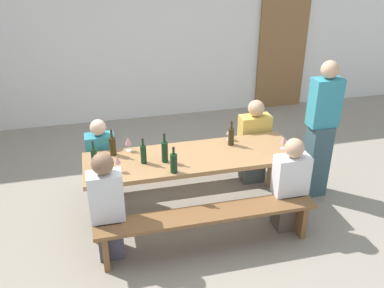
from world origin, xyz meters
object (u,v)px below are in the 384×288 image
Objects in this scene: wine_bottle_0 at (231,136)px; seated_guest_near_0 at (107,208)px; wine_glass_1 at (128,141)px; wine_glass_0 at (230,132)px; wooden_door at (282,51)px; bench_far at (180,158)px; seated_guest_far_0 at (102,163)px; wine_bottle_2 at (94,158)px; wine_bottle_5 at (174,163)px; tasting_table at (192,162)px; seated_guest_far_1 at (254,143)px; wine_bottle_3 at (165,151)px; wine_glass_2 at (117,160)px; seated_guest_near_1 at (290,186)px; bench_near at (208,220)px; wine_bottle_4 at (143,154)px; wine_glass_3 at (284,140)px; wine_bottle_1 at (113,146)px; standing_host at (320,132)px.

wine_bottle_0 is 0.26× the size of seated_guest_near_0.
wine_glass_1 is 0.92m from seated_guest_near_0.
wooden_door is at bearing 54.81° from wine_glass_0.
seated_guest_far_0 is at bearing -171.36° from bench_far.
wine_bottle_2 reaches higher than wine_bottle_5.
tasting_table is 15.85× the size of wine_glass_0.
wine_bottle_3 is at bearing -65.63° from seated_guest_far_1.
bench_far is 12.82× the size of wine_glass_1.
seated_guest_near_0 is (-0.72, -0.22, -0.29)m from wine_bottle_5.
wine_bottle_3 is at bearing 9.97° from wine_glass_2.
tasting_table is 1.09m from seated_guest_far_1.
wine_glass_0 is 0.13× the size of seated_guest_near_0.
wine_glass_2 is 0.17× the size of seated_guest_far_0.
seated_guest_near_1 is (0.96, -1.19, 0.16)m from bench_far.
wine_bottle_3 is 1.41m from seated_guest_near_1.
wine_bottle_4 is at bearing 130.10° from bench_near.
seated_guest_far_1 is at bearing 8.02° from wine_glass_1.
wine_bottle_2 is 2.13× the size of wine_glass_0.
wine_glass_3 is (0.55, -0.24, -0.00)m from wine_bottle_0.
wine_glass_3 is (1.91, -0.32, -0.01)m from wine_bottle_1.
seated_guest_near_1 reaches higher than seated_guest_far_0.
seated_guest_near_0 reaches higher than wine_bottle_5.
standing_host is (2.27, -0.25, -0.03)m from wine_glass_1.
wine_glass_2 is (-0.16, -0.43, 0.01)m from wine_glass_1.
wine_glass_1 is at bearing 136.05° from wine_bottle_3.
wine_bottle_3 is 1.14× the size of wine_bottle_4.
seated_guest_far_0 is (-0.16, 0.66, -0.37)m from wine_glass_2.
wine_bottle_1 is at bearing 133.09° from bench_near.
wine_bottle_1 reaches higher than bench_far.
wine_glass_3 is 0.14× the size of seated_guest_near_1.
seated_guest_near_0 reaches higher than bench_near.
tasting_table is at bearing 90.00° from bench_near.
wine_bottle_1 reaches higher than wine_glass_2.
wine_bottle_4 is (-1.05, -0.19, -0.00)m from wine_bottle_0.
seated_guest_near_0 is at bearing -110.95° from wine_glass_1.
bench_near is 12.46× the size of wine_glass_2.
wine_bottle_5 reaches higher than bench_near.
wine_glass_1 is at bearing 156.49° from tasting_table.
seated_guest_near_1 reaches higher than bench_near.
seated_guest_far_0 is (-1.50, 0.36, -0.35)m from wine_bottle_0.
wine_glass_0 is 0.98× the size of wine_glass_3.
wine_glass_0 is at bearing -61.88° from seated_guest_near_0.
wine_glass_0 is (1.08, 0.31, -0.00)m from wine_bottle_4.
wine_bottle_4 is 1.61m from wine_glass_3.
wine_bottle_2 is 0.51m from wine_bottle_4.
seated_guest_far_1 is at bearing 20.45° from wine_glass_2.
tasting_table is at bearing -90.00° from bench_far.
wine_glass_3 is at bearing -9.38° from wine_bottle_1.
wine_glass_3 is at bearing -12.04° from wine_glass_1.
standing_host reaches higher than wine_glass_3.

